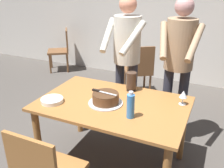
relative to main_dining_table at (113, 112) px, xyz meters
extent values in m
plane|color=#4C4742|center=(0.00, 0.00, -0.64)|extent=(14.00, 14.00, 0.00)
cube|color=beige|center=(0.00, 2.77, 0.71)|extent=(10.00, 0.12, 2.70)
cube|color=#9E6633|center=(0.00, 0.00, 0.10)|extent=(1.46, 0.94, 0.03)
cylinder|color=#9E6633|center=(-0.66, -0.40, -0.28)|extent=(0.07, 0.07, 0.72)
cylinder|color=#9E6633|center=(-0.66, 0.40, -0.28)|extent=(0.07, 0.07, 0.72)
cylinder|color=#9E6633|center=(0.66, 0.40, -0.28)|extent=(0.07, 0.07, 0.72)
cylinder|color=silver|center=(-0.05, -0.05, 0.12)|extent=(0.34, 0.34, 0.01)
cylinder|color=brown|center=(-0.05, -0.05, 0.17)|extent=(0.26, 0.26, 0.09)
cylinder|color=#432A18|center=(-0.05, -0.05, 0.22)|extent=(0.25, 0.25, 0.01)
cube|color=silver|center=(-0.03, -0.05, 0.23)|extent=(0.20, 0.04, 0.00)
cube|color=black|center=(-0.16, -0.04, 0.23)|extent=(0.08, 0.03, 0.02)
cylinder|color=white|center=(-0.55, -0.24, 0.12)|extent=(0.22, 0.22, 0.01)
cylinder|color=white|center=(-0.55, -0.24, 0.13)|extent=(0.22, 0.22, 0.01)
cylinder|color=white|center=(-0.55, -0.24, 0.14)|extent=(0.22, 0.22, 0.01)
cylinder|color=white|center=(-0.55, -0.24, 0.15)|extent=(0.22, 0.22, 0.01)
cylinder|color=silver|center=(0.63, 0.25, 0.11)|extent=(0.07, 0.07, 0.00)
cylinder|color=silver|center=(0.63, 0.25, 0.15)|extent=(0.01, 0.01, 0.07)
cone|color=silver|center=(0.63, 0.25, 0.22)|extent=(0.08, 0.08, 0.07)
cylinder|color=#387AC6|center=(0.26, -0.19, 0.22)|extent=(0.07, 0.07, 0.22)
cylinder|color=silver|center=(0.26, -0.19, 0.35)|extent=(0.04, 0.04, 0.03)
cylinder|color=black|center=(0.06, 0.35, 0.13)|extent=(0.10, 0.10, 0.03)
cylinder|color=#3F2D23|center=(0.06, 0.35, 0.23)|extent=(0.11, 0.11, 0.18)
cylinder|color=#2D2D38|center=(-0.04, 0.68, -0.16)|extent=(0.11, 0.11, 0.95)
cylinder|color=#2D2D38|center=(-0.22, 0.70, -0.16)|extent=(0.11, 0.11, 0.95)
cylinder|color=beige|center=(-0.13, 0.69, 0.59)|extent=(0.32, 0.32, 0.55)
sphere|color=tan|center=(-0.13, 0.69, 0.98)|extent=(0.20, 0.20, 0.20)
cylinder|color=beige|center=(0.01, 0.50, 0.66)|extent=(0.19, 0.42, 0.34)
cylinder|color=beige|center=(-0.30, 0.52, 0.66)|extent=(0.12, 0.42, 0.34)
cylinder|color=#2D2D38|center=(0.57, 0.73, -0.16)|extent=(0.11, 0.11, 0.95)
cylinder|color=#2D2D38|center=(0.39, 0.71, -0.16)|extent=(0.11, 0.11, 0.95)
cylinder|color=#997A5B|center=(0.48, 0.72, 0.59)|extent=(0.32, 0.32, 0.55)
sphere|color=tan|center=(0.48, 0.72, 0.98)|extent=(0.20, 0.20, 0.20)
cylinder|color=#997A5B|center=(0.65, 0.55, 0.66)|extent=(0.13, 0.42, 0.34)
cylinder|color=#997A5B|center=(0.34, 0.53, 0.66)|extent=(0.18, 0.42, 0.34)
cube|color=#9E6633|center=(-0.19, -0.98, 0.04)|extent=(0.44, 0.03, 0.45)
cube|color=brown|center=(-2.34, 2.28, -0.21)|extent=(0.61, 0.61, 0.04)
cylinder|color=brown|center=(-2.39, 2.03, -0.43)|extent=(0.04, 0.04, 0.41)
cylinder|color=brown|center=(-2.59, 2.33, -0.43)|extent=(0.04, 0.04, 0.41)
cylinder|color=brown|center=(-2.08, 2.23, -0.43)|extent=(0.04, 0.04, 0.41)
cylinder|color=brown|center=(-2.28, 2.53, -0.43)|extent=(0.04, 0.04, 0.41)
cube|color=brown|center=(-2.16, 2.39, 0.04)|extent=(0.27, 0.38, 0.45)
cube|color=brown|center=(-0.36, 1.82, -0.21)|extent=(0.61, 0.61, 0.04)
cylinder|color=brown|center=(-0.61, 1.88, -0.43)|extent=(0.04, 0.04, 0.41)
cylinder|color=brown|center=(-0.30, 2.07, -0.43)|extent=(0.04, 0.04, 0.41)
cylinder|color=brown|center=(-0.42, 1.57, -0.43)|extent=(0.04, 0.04, 0.41)
cylinder|color=brown|center=(-0.11, 1.77, -0.43)|extent=(0.04, 0.04, 0.41)
cube|color=brown|center=(-0.25, 1.65, 0.04)|extent=(0.39, 0.26, 0.45)
camera|label=1|loc=(0.90, -1.99, 1.24)|focal=39.76mm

